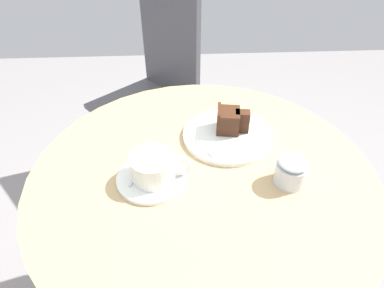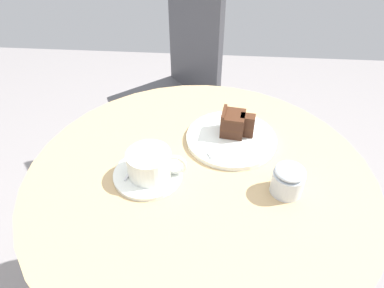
{
  "view_description": "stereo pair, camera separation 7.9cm",
  "coord_description": "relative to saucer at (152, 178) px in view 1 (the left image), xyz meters",
  "views": [
    {
      "loc": [
        -0.05,
        -0.55,
        1.29
      ],
      "look_at": [
        -0.02,
        0.05,
        0.79
      ],
      "focal_mm": 32.0,
      "sensor_mm": 36.0,
      "label": 1
    },
    {
      "loc": [
        0.03,
        -0.55,
        1.29
      ],
      "look_at": [
        -0.02,
        0.05,
        0.79
      ],
      "focal_mm": 32.0,
      "sensor_mm": 36.0,
      "label": 2
    }
  ],
  "objects": [
    {
      "name": "saucer",
      "position": [
        0.0,
        0.0,
        0.0
      ],
      "size": [
        0.15,
        0.15,
        0.01
      ],
      "color": "silver",
      "rests_on": "cafe_table"
    },
    {
      "name": "cake_plate",
      "position": [
        0.19,
        0.14,
        0.0
      ],
      "size": [
        0.23,
        0.23,
        0.01
      ],
      "color": "silver",
      "rests_on": "cafe_table"
    },
    {
      "name": "cafe_table",
      "position": [
        0.12,
        0.02,
        -0.13
      ],
      "size": [
        0.79,
        0.79,
        0.75
      ],
      "color": "tan",
      "rests_on": "ground"
    },
    {
      "name": "fork",
      "position": [
        0.18,
        0.09,
        0.01
      ],
      "size": [
        0.13,
        0.08,
        0.0
      ],
      "rotation": [
        0.0,
        0.0,
        3.66
      ],
      "color": "silver",
      "rests_on": "cake_plate"
    },
    {
      "name": "cake_slice",
      "position": [
        0.19,
        0.16,
        0.04
      ],
      "size": [
        0.09,
        0.07,
        0.06
      ],
      "rotation": [
        0.0,
        0.0,
        6.14
      ],
      "color": "#422619",
      "rests_on": "cake_plate"
    },
    {
      "name": "napkin",
      "position": [
        0.18,
        0.13,
        -0.0
      ],
      "size": [
        0.17,
        0.16,
        0.0
      ],
      "rotation": [
        0.0,
        0.0,
        3.29
      ],
      "color": "beige",
      "rests_on": "cafe_table"
    },
    {
      "name": "teaspoon",
      "position": [
        -0.03,
        0.03,
        0.01
      ],
      "size": [
        0.04,
        0.09,
        0.0
      ],
      "rotation": [
        0.0,
        0.0,
        1.29
      ],
      "color": "silver",
      "rests_on": "saucer"
    },
    {
      "name": "sugar_pot",
      "position": [
        0.3,
        -0.02,
        0.03
      ],
      "size": [
        0.07,
        0.07,
        0.07
      ],
      "color": "silver",
      "rests_on": "cafe_table"
    },
    {
      "name": "cafe_chair",
      "position": [
        -0.03,
        0.83,
        -0.21
      ],
      "size": [
        0.54,
        0.54,
        0.93
      ],
      "rotation": [
        0.0,
        0.0,
        5.41
      ],
      "color": "#4C4C51",
      "rests_on": "ground"
    },
    {
      "name": "coffee_cup",
      "position": [
        0.01,
        0.0,
        0.03
      ],
      "size": [
        0.13,
        0.1,
        0.06
      ],
      "color": "silver",
      "rests_on": "saucer"
    }
  ]
}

